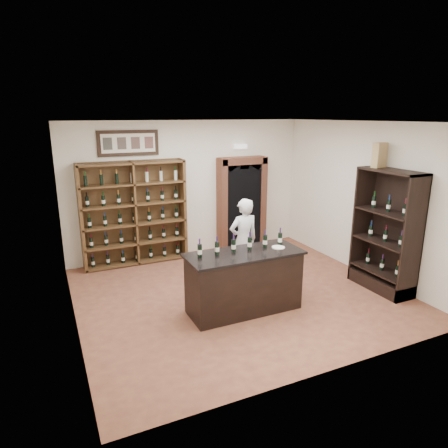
{
  "coord_description": "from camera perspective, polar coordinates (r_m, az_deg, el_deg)",
  "views": [
    {
      "loc": [
        -2.99,
        -5.89,
        3.12
      ],
      "look_at": [
        -0.14,
        0.3,
        1.24
      ],
      "focal_mm": 32.0,
      "sensor_mm": 36.0,
      "label": 1
    }
  ],
  "objects": [
    {
      "name": "wall_back",
      "position": [
        9.06,
        -5.03,
        5.05
      ],
      "size": [
        5.5,
        0.04,
        3.0
      ],
      "primitive_type": "cube",
      "color": "white",
      "rests_on": "ground"
    },
    {
      "name": "floor",
      "position": [
        7.31,
        2.02,
        -9.86
      ],
      "size": [
        5.5,
        5.5,
        0.0
      ],
      "primitive_type": "plane",
      "color": "#92583A",
      "rests_on": "ground"
    },
    {
      "name": "ceiling",
      "position": [
        6.61,
        2.27,
        14.37
      ],
      "size": [
        5.5,
        5.5,
        0.0
      ],
      "primitive_type": "plane",
      "rotation": [
        3.14,
        0.0,
        0.0
      ],
      "color": "white",
      "rests_on": "wall_back"
    },
    {
      "name": "side_cabinet",
      "position": [
        7.81,
        22.03,
        -3.39
      ],
      "size": [
        0.48,
        1.2,
        2.2
      ],
      "color": "black",
      "rests_on": "ground"
    },
    {
      "name": "wall_right",
      "position": [
        8.38,
        19.2,
        3.42
      ],
      "size": [
        0.04,
        5.0,
        3.0
      ],
      "primitive_type": "cube",
      "color": "white",
      "rests_on": "ground"
    },
    {
      "name": "shopkeeper",
      "position": [
        7.58,
        2.81,
        -2.35
      ],
      "size": [
        0.61,
        0.41,
        1.62
      ],
      "primitive_type": "imported",
      "rotation": [
        0.0,
        0.0,
        3.19
      ],
      "color": "silver",
      "rests_on": "ground"
    },
    {
      "name": "plate",
      "position": [
        6.62,
        7.76,
        -3.33
      ],
      "size": [
        0.21,
        0.21,
        0.02
      ],
      "primitive_type": "cylinder",
      "color": "silver",
      "rests_on": "tasting_counter"
    },
    {
      "name": "tasting_counter",
      "position": [
        6.53,
        2.86,
        -8.29
      ],
      "size": [
        1.88,
        0.78,
        1.0
      ],
      "color": "black",
      "rests_on": "ground"
    },
    {
      "name": "wall_left",
      "position": [
        6.12,
        -21.53,
        -1.04
      ],
      "size": [
        0.04,
        5.0,
        3.0
      ],
      "primitive_type": "cube",
      "color": "white",
      "rests_on": "ground"
    },
    {
      "name": "emergency_light",
      "position": [
        9.36,
        2.36,
        10.99
      ],
      "size": [
        0.3,
        0.1,
        0.1
      ],
      "primitive_type": "cube",
      "color": "white",
      "rests_on": "wall_back"
    },
    {
      "name": "wine_shelf",
      "position": [
        8.64,
        -12.73,
        1.51
      ],
      "size": [
        2.2,
        0.38,
        2.2
      ],
      "color": "brown",
      "rests_on": "ground"
    },
    {
      "name": "counter_bottle_4",
      "position": [
        6.59,
        5.89,
        -2.43
      ],
      "size": [
        0.07,
        0.07,
        0.3
      ],
      "color": "black",
      "rests_on": "tasting_counter"
    },
    {
      "name": "counter_bottle_2",
      "position": [
        6.33,
        1.38,
        -3.11
      ],
      "size": [
        0.07,
        0.07,
        0.3
      ],
      "color": "black",
      "rests_on": "tasting_counter"
    },
    {
      "name": "framed_picture",
      "position": [
        8.55,
        -13.51,
        11.18
      ],
      "size": [
        1.25,
        0.04,
        0.52
      ],
      "primitive_type": "cube",
      "color": "black",
      "rests_on": "wall_back"
    },
    {
      "name": "counter_bottle_3",
      "position": [
        6.46,
        3.68,
        -2.77
      ],
      "size": [
        0.07,
        0.07,
        0.3
      ],
      "color": "black",
      "rests_on": "tasting_counter"
    },
    {
      "name": "arched_doorway",
      "position": [
        9.46,
        2.52,
        3.31
      ],
      "size": [
        1.17,
        0.35,
        2.17
      ],
      "color": "black",
      "rests_on": "ground"
    },
    {
      "name": "counter_bottle_0",
      "position": [
        6.11,
        -3.49,
        -3.83
      ],
      "size": [
        0.07,
        0.07,
        0.3
      ],
      "color": "black",
      "rests_on": "tasting_counter"
    },
    {
      "name": "wine_crate",
      "position": [
        7.71,
        21.35,
        9.16
      ],
      "size": [
        0.33,
        0.2,
        0.43
      ],
      "primitive_type": "cube",
      "rotation": [
        0.0,
        0.0,
        0.24
      ],
      "color": "tan",
      "rests_on": "side_cabinet"
    },
    {
      "name": "counter_bottle_5",
      "position": [
        6.74,
        8.0,
        -2.11
      ],
      "size": [
        0.07,
        0.07,
        0.3
      ],
      "color": "black",
      "rests_on": "tasting_counter"
    },
    {
      "name": "counter_bottle_1",
      "position": [
        6.22,
        -1.01,
        -3.47
      ],
      "size": [
        0.07,
        0.07,
        0.3
      ],
      "color": "black",
      "rests_on": "tasting_counter"
    }
  ]
}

